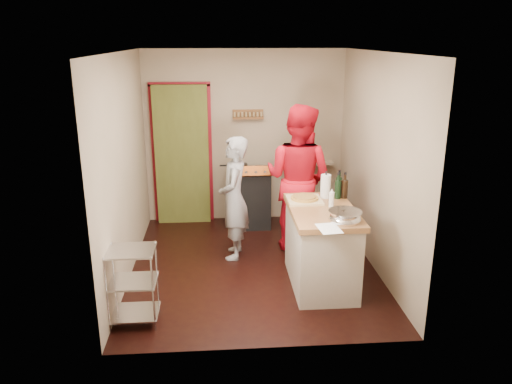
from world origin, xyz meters
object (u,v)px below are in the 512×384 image
wire_shelving (133,282)px  person_stripe (234,198)px  island (321,245)px  person_red (298,178)px  stove (249,197)px

wire_shelving → person_stripe: person_stripe is taller
island → person_stripe: person_stripe is taller
person_stripe → island: bearing=54.5°
person_stripe → person_red: size_ratio=0.81×
island → person_red: bearing=95.9°
stove → person_red: person_red is taller
wire_shelving → person_stripe: bearing=55.0°
island → person_stripe: 1.32m
person_stripe → person_red: (0.86, 0.23, 0.18)m
stove → person_stripe: size_ratio=0.63×
person_stripe → person_red: 0.90m
person_stripe → stove: bearing=172.1°
stove → person_stripe: 1.19m
wire_shelving → person_red: size_ratio=0.41×
wire_shelving → person_stripe: (1.06, 1.51, 0.36)m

